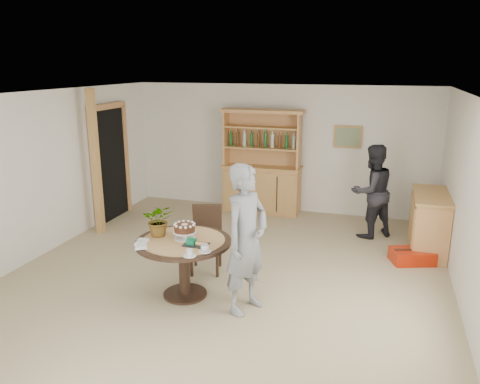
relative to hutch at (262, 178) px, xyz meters
name	(u,v)px	position (x,y,z in m)	size (l,w,h in m)	color
ground	(222,282)	(0.30, -3.24, -0.69)	(7.00, 7.00, 0.00)	tan
room_shell	(221,157)	(0.30, -3.23, 1.05)	(6.04, 7.04, 2.52)	white
doorway	(110,161)	(-2.63, -1.24, 0.42)	(0.13, 1.10, 2.18)	black
pine_post	(95,163)	(-2.40, -2.04, 0.56)	(0.12, 0.12, 2.50)	tan
hutch	(262,178)	(0.00, 0.00, 0.00)	(1.62, 0.54, 2.04)	tan
sideboard	(429,223)	(3.04, -1.24, -0.22)	(0.54, 1.26, 0.94)	tan
dining_table	(184,251)	(-0.03, -3.74, -0.08)	(1.20, 1.20, 0.76)	black
dining_chair	(206,234)	(-0.05, -2.91, -0.15)	(0.51, 0.51, 0.95)	black
birthday_cake	(185,229)	(-0.03, -3.69, 0.19)	(0.30, 0.30, 0.20)	white
flower_vase	(159,220)	(-0.38, -3.69, 0.28)	(0.38, 0.33, 0.42)	#3F7233
gift_tray	(195,243)	(0.18, -3.87, 0.10)	(0.30, 0.20, 0.08)	black
coffee_cup_a	(205,249)	(0.37, -4.02, 0.11)	(0.15, 0.15, 0.09)	silver
coffee_cup_b	(190,253)	(0.25, -4.19, 0.11)	(0.15, 0.15, 0.08)	silver
napkins	(142,244)	(-0.44, -4.05, 0.09)	(0.24, 0.33, 0.03)	white
teen_boy	(246,239)	(0.82, -3.84, 0.21)	(0.66, 0.43, 1.80)	slate
adult_person	(372,191)	(2.13, -0.83, 0.11)	(0.78, 0.61, 1.60)	black
red_suitcase	(412,256)	(2.80, -1.79, -0.59)	(0.70, 0.58, 0.21)	red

